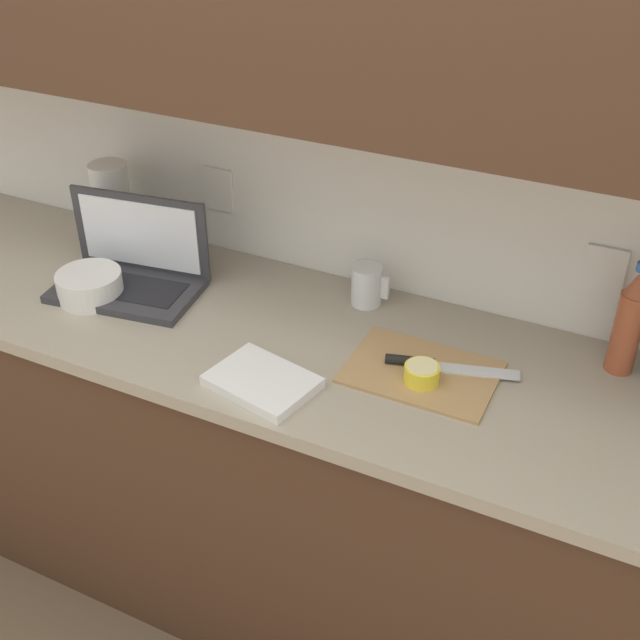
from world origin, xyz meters
name	(u,v)px	position (x,y,z in m)	size (l,w,h in m)	color
ground_plane	(278,583)	(0.00, 0.00, 0.00)	(12.00, 12.00, 0.00)	brown
wall_back	(309,34)	(0.00, 0.24, 1.56)	(5.20, 0.38, 2.60)	white
counter_unit	(267,466)	(-0.02, 0.00, 0.47)	(2.41, 0.61, 0.93)	#472D1E
laptop	(132,267)	(-0.41, 0.03, 0.98)	(0.40, 0.26, 0.23)	#333338
cutting_board	(422,372)	(0.39, 0.00, 0.93)	(0.33, 0.23, 0.01)	tan
knife	(428,364)	(0.40, 0.02, 0.94)	(0.29, 0.11, 0.02)	silver
lemon_half_cut	(422,373)	(0.40, -0.03, 0.95)	(0.08, 0.08, 0.04)	yellow
bottle_green_soda	(629,322)	(0.78, 0.21, 1.05)	(0.06, 0.06, 0.27)	#A34C2D
measuring_cup	(367,285)	(0.17, 0.22, 0.98)	(0.10, 0.08, 0.10)	silver
bowl_white	(90,286)	(-0.47, -0.07, 0.96)	(0.16, 0.16, 0.07)	white
paper_towel_roll	(113,204)	(-0.60, 0.21, 1.04)	(0.11, 0.11, 0.23)	white
dish_towel	(262,382)	(0.10, -0.19, 0.94)	(0.22, 0.16, 0.02)	white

